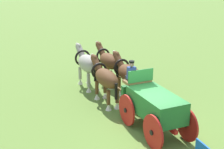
{
  "coord_description": "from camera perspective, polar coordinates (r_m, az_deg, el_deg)",
  "views": [
    {
      "loc": [
        -11.16,
        5.97,
        6.72
      ],
      "look_at": [
        4.43,
        0.3,
        1.2
      ],
      "focal_mm": 53.41,
      "sensor_mm": 36.0,
      "label": 1
    }
  ],
  "objects": [
    {
      "name": "draft_horse_rear_off",
      "position": [
        17.09,
        2.87,
        0.02
      ],
      "size": [
        3.21,
        1.06,
        2.2
      ],
      "color": "brown",
      "rests_on": "ground"
    },
    {
      "name": "ground_plane",
      "position": [
        14.33,
        7.31,
        -9.73
      ],
      "size": [
        220.0,
        220.0,
        0.0
      ],
      "primitive_type": "plane",
      "color": "olive"
    },
    {
      "name": "draft_horse_rear_near",
      "position": [
        16.58,
        -1.15,
        -0.67
      ],
      "size": [
        3.19,
        1.01,
        2.16
      ],
      "color": "brown",
      "rests_on": "ground"
    },
    {
      "name": "draft_horse_lead_off",
      "position": [
        19.34,
        -0.65,
        2.25
      ],
      "size": [
        3.11,
        1.01,
        2.21
      ],
      "color": "brown",
      "rests_on": "ground"
    },
    {
      "name": "show_wagon",
      "position": [
        13.93,
        7.16,
        -5.13
      ],
      "size": [
        5.82,
        1.91,
        2.73
      ],
      "color": "#236B2D",
      "rests_on": "ground"
    },
    {
      "name": "draft_horse_lead_near",
      "position": [
        18.85,
        -4.25,
        1.83
      ],
      "size": [
        3.07,
        1.1,
        2.23
      ],
      "color": "#9E998E",
      "rests_on": "ground"
    }
  ]
}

